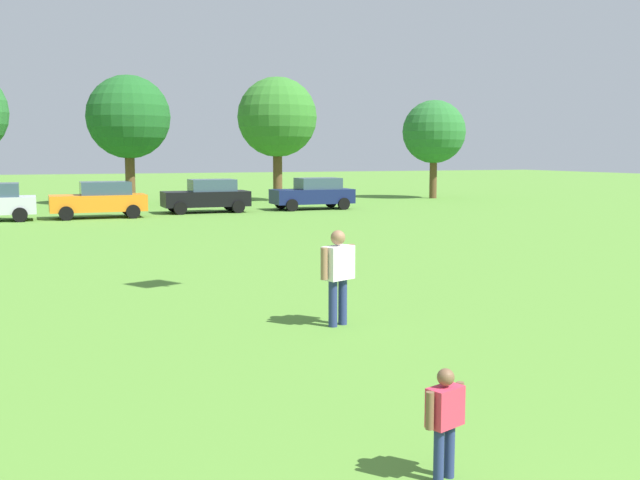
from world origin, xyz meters
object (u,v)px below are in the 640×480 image
parked_car_black_2 (207,196)px  tree_far_right (434,132)px  parked_car_orange_1 (100,199)px  tree_center (128,117)px  parked_car_navy_3 (314,193)px  tree_right (277,118)px  adult_bystander (338,269)px  child_kite_flyer (445,414)px

parked_car_black_2 → tree_far_right: size_ratio=0.66×
parked_car_orange_1 → tree_center: (2.44, 8.50, 4.19)m
parked_car_black_2 → parked_car_navy_3: size_ratio=1.00×
parked_car_black_2 → tree_center: size_ratio=0.58×
tree_right → parked_car_black_2: bearing=-130.3°
tree_center → tree_far_right: size_ratio=1.15×
parked_car_black_2 → tree_far_right: 18.15m
adult_bystander → parked_car_orange_1: adult_bystander is taller
adult_bystander → parked_car_black_2: (3.39, 25.20, -0.14)m
parked_car_orange_1 → tree_far_right: (22.02, 7.49, 3.52)m
child_kite_flyer → parked_car_black_2: 31.60m
tree_center → tree_far_right: (19.58, -1.00, -0.67)m
tree_center → tree_right: size_ratio=0.97×
child_kite_flyer → adult_bystander: 6.21m
tree_center → tree_right: tree_right is taller
child_kite_flyer → tree_far_right: 43.37m
child_kite_flyer → tree_center: (1.95, 38.47, 4.42)m
child_kite_flyer → tree_center: size_ratio=0.14×
child_kite_flyer → adult_bystander: bearing=56.5°
adult_bystander → tree_far_right: bearing=-146.3°
parked_car_black_2 → parked_car_orange_1: bearing=13.2°
tree_right → parked_car_orange_1: bearing=-143.6°
adult_bystander → tree_right: size_ratio=0.22×
parked_car_navy_3 → tree_right: 8.37m
parked_car_black_2 → tree_far_right: bearing=-159.5°
adult_bystander → tree_far_right: (20.07, 31.44, 3.38)m
parked_car_navy_3 → tree_right: bearing=-92.6°
parked_car_orange_1 → parked_car_navy_3: 11.19m
parked_car_orange_1 → tree_right: bearing=-143.6°
child_kite_flyer → parked_car_navy_3: 33.02m
tree_right → tree_center: bearing=179.7°
child_kite_flyer → tree_center: bearing=67.2°
adult_bystander → tree_far_right: tree_far_right is taller
child_kite_flyer → parked_car_black_2: parked_car_black_2 is taller
tree_center → tree_far_right: tree_center is taller
child_kite_flyer → tree_right: 40.21m
parked_car_black_2 → tree_right: bearing=-130.3°
parked_car_black_2 → parked_car_navy_3: same height
adult_bystander → parked_car_orange_1: size_ratio=0.39×
child_kite_flyer → parked_car_navy_3: parked_car_navy_3 is taller
child_kite_flyer → parked_car_orange_1: size_ratio=0.25×
tree_center → parked_car_orange_1: bearing=-106.0°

